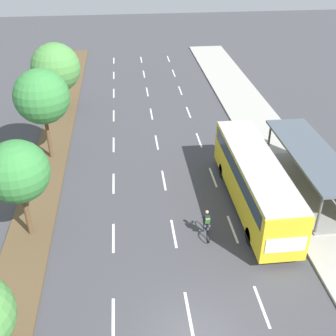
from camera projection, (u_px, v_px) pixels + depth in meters
median_strip at (55, 138)px, 34.09m from camera, size 2.60×52.00×0.12m
sidewalk_right at (261, 128)px, 35.74m from camera, size 4.50×52.00×0.15m
lane_divider_left at (114, 145)px, 33.25m from camera, size 0.14×47.89×0.01m
lane_divider_center at (157, 142)px, 33.58m from camera, size 0.14×47.89×0.01m
lane_divider_right at (199, 140)px, 33.91m from camera, size 0.14×47.89×0.01m
bus_shelter at (313, 167)px, 26.76m from camera, size 2.90×9.74×2.86m
bus at (254, 178)px, 25.26m from camera, size 2.54×11.29×3.37m
cyclist at (207, 225)px, 23.43m from camera, size 0.46×1.82×1.71m
median_tree_second at (17, 172)px, 21.67m from camera, size 3.42×3.42×5.89m
median_tree_third at (42, 97)px, 28.84m from camera, size 3.91×3.91×6.81m
median_tree_fourth at (56, 68)px, 36.75m from camera, size 4.37×4.37×6.27m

